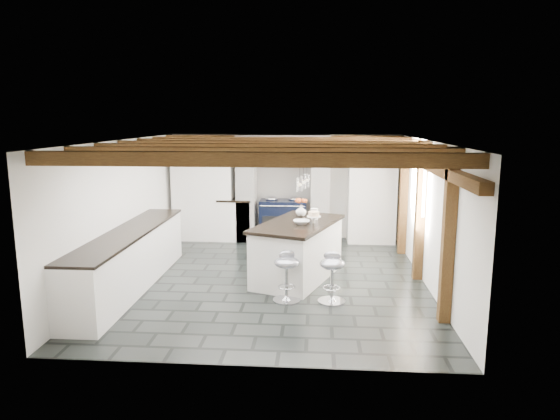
# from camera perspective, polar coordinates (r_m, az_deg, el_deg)

# --- Properties ---
(ground) EXTENTS (6.00, 6.00, 0.00)m
(ground) POSITION_cam_1_polar(r_m,az_deg,el_deg) (8.43, -0.89, -7.86)
(ground) COLOR black
(ground) RESTS_ON ground
(room_shell) EXTENTS (6.00, 6.03, 6.00)m
(room_shell) POSITION_cam_1_polar(r_m,az_deg,el_deg) (9.62, -3.77, 0.95)
(room_shell) COLOR silver
(room_shell) RESTS_ON ground
(range_cooker) EXTENTS (1.00, 0.63, 0.99)m
(range_cooker) POSITION_cam_1_polar(r_m,az_deg,el_deg) (10.90, 0.36, -1.10)
(range_cooker) COLOR black
(range_cooker) RESTS_ON ground
(kitchen_island) EXTENTS (1.61, 2.17, 1.28)m
(kitchen_island) POSITION_cam_1_polar(r_m,az_deg,el_deg) (8.33, 2.06, -4.56)
(kitchen_island) COLOR white
(kitchen_island) RESTS_ON ground
(bar_stool_near) EXTENTS (0.41, 0.41, 0.74)m
(bar_stool_near) POSITION_cam_1_polar(r_m,az_deg,el_deg) (7.31, 5.98, -7.02)
(bar_stool_near) COLOR silver
(bar_stool_near) RESTS_ON ground
(bar_stool_far) EXTENTS (0.48, 0.48, 0.75)m
(bar_stool_far) POSITION_cam_1_polar(r_m,az_deg,el_deg) (7.31, 0.75, -6.91)
(bar_stool_far) COLOR silver
(bar_stool_far) RESTS_ON ground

